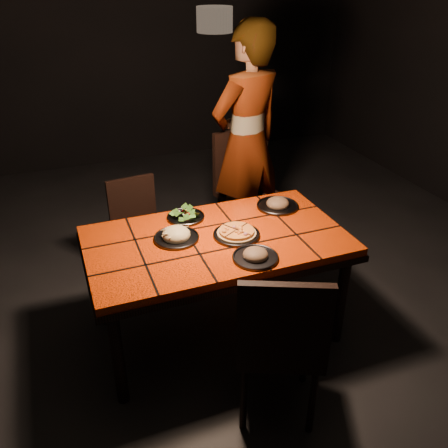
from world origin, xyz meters
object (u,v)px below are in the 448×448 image
object	(u,v)px
chair_far_right	(244,183)
dining_table	(217,248)
plate_pasta	(176,236)
plate_pizza	(237,233)
diner	(247,143)
chair_far_left	(137,224)
chair_near	(281,339)

from	to	relation	value
chair_far_right	dining_table	bearing A→B (deg)	-132.97
plate_pasta	plate_pizza	bearing A→B (deg)	-15.00
dining_table	diner	size ratio (longest dim) A/B	0.85
chair_far_left	plate_pizza	distance (m)	1.05
chair_far_left	chair_near	bearing A→B (deg)	-82.06
chair_near	plate_pizza	world-z (taller)	chair_near
chair_near	chair_far_right	world-z (taller)	chair_far_right
chair_near	diner	xyz separation A→B (m)	(0.57, 1.80, 0.39)
dining_table	chair_far_left	bearing A→B (deg)	111.84
chair_near	plate_pizza	distance (m)	0.78
dining_table	chair_near	world-z (taller)	chair_near
diner	plate_pasta	distance (m)	1.30
plate_pizza	plate_pasta	distance (m)	0.37
chair_far_left	plate_pasta	distance (m)	0.85
diner	chair_near	bearing A→B (deg)	52.88
plate_pizza	plate_pasta	world-z (taller)	plate_pasta
dining_table	plate_pasta	world-z (taller)	plate_pasta
chair_far_left	plate_pizza	bearing A→B (deg)	-68.15
dining_table	chair_near	size ratio (longest dim) A/B	1.64
chair_near	diner	world-z (taller)	diner
chair_far_left	plate_pasta	world-z (taller)	plate_pasta
dining_table	chair_far_left	size ratio (longest dim) A/B	1.97
diner	chair_far_left	bearing A→B (deg)	-10.47
chair_far_right	plate_pasta	world-z (taller)	chair_far_right
dining_table	plate_pizza	distance (m)	0.16
plate_pasta	chair_near	bearing A→B (deg)	-70.67
dining_table	plate_pasta	distance (m)	0.27
dining_table	plate_pizza	size ratio (longest dim) A/B	4.83
diner	plate_pizza	size ratio (longest dim) A/B	5.69
chair_near	diner	size ratio (longest dim) A/B	0.52
dining_table	chair_far_left	distance (m)	0.95
chair_far_left	diner	world-z (taller)	diner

